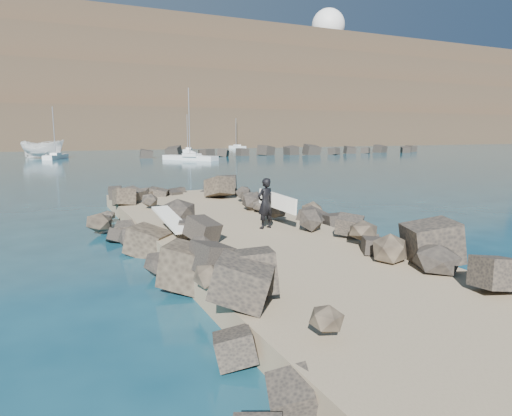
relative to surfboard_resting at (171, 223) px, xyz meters
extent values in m
plane|color=#0F384C|center=(2.43, -0.09, -1.04)|extent=(800.00, 800.00, 0.00)
cube|color=#8C7759|center=(2.43, -2.09, -0.74)|extent=(6.00, 26.00, 0.60)
cube|color=black|center=(-0.47, -1.59, -0.54)|extent=(2.60, 22.00, 1.00)
cube|color=black|center=(5.33, -1.59, -0.54)|extent=(2.60, 22.00, 1.00)
cube|color=black|center=(37.43, 54.91, -0.44)|extent=(52.00, 4.00, 1.20)
cube|color=#2D4919|center=(12.43, 159.91, 14.96)|extent=(360.00, 140.00, 32.00)
cube|color=white|center=(0.00, 0.00, 0.00)|extent=(0.76, 2.24, 0.07)
imported|color=silver|center=(-3.11, 62.48, 0.35)|extent=(7.40, 6.46, 2.78)
imported|color=black|center=(3.21, -0.16, 0.43)|extent=(0.71, 0.55, 1.73)
cube|color=white|center=(3.66, -0.16, 0.47)|extent=(0.37, 2.13, 0.67)
cylinder|color=white|center=(104.87, 147.83, 34.81)|extent=(8.78, 8.78, 7.68)
sphere|color=white|center=(104.87, 147.83, 45.23)|extent=(13.17, 13.17, 13.17)
cube|color=silver|center=(-1.51, 58.82, -0.79)|extent=(3.72, 6.31, 0.80)
cylinder|color=gray|center=(-1.51, 58.82, 3.01)|extent=(0.12, 0.12, 6.90)
cube|color=silver|center=(-1.51, 58.13, -0.29)|extent=(1.61, 2.01, 0.44)
cube|color=silver|center=(15.41, 48.07, -0.79)|extent=(6.37, 7.93, 0.80)
cylinder|color=gray|center=(15.41, 48.07, 4.19)|extent=(0.12, 0.12, 9.25)
cube|color=silver|center=(15.41, 47.25, -0.29)|extent=(2.46, 2.70, 0.44)
cube|color=silver|center=(22.52, 72.59, -0.79)|extent=(3.51, 6.12, 0.80)
cylinder|color=gray|center=(22.52, 72.59, 2.90)|extent=(0.12, 0.12, 6.67)
cube|color=silver|center=(22.52, 71.92, -0.29)|extent=(1.54, 1.94, 0.44)
cube|color=silver|center=(39.29, 88.25, -0.79)|extent=(3.01, 6.13, 0.80)
cylinder|color=gray|center=(39.29, 88.25, 2.87)|extent=(0.12, 0.12, 6.61)
cube|color=silver|center=(39.29, 87.56, -0.29)|extent=(1.41, 1.89, 0.44)
cube|color=white|center=(2.43, 164.91, 32.71)|extent=(8.00, 6.00, 3.50)
cube|color=white|center=(37.43, 147.91, 32.96)|extent=(12.00, 7.00, 4.00)
cube|color=white|center=(72.43, 159.91, 32.46)|extent=(6.00, 6.00, 3.00)
cube|color=white|center=(92.43, 139.91, 33.46)|extent=(5.00, 5.00, 5.00)
camera|label=1|loc=(-3.58, -13.81, 2.80)|focal=32.00mm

